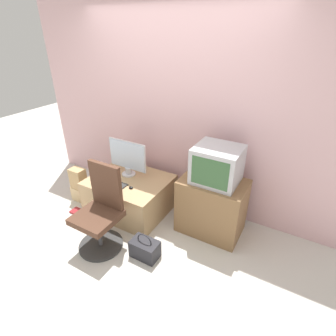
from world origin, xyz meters
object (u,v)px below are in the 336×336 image
Objects in this scene: book at (77,211)px; main_monitor at (128,158)px; crt_tv at (217,165)px; handbag at (145,249)px; office_chair at (101,214)px; cardboard_box_lower at (81,193)px; keyboard at (114,183)px; mouse at (131,188)px.

main_monitor is at bearing 46.61° from book.
handbag is (-0.47, -0.79, -0.80)m from crt_tv.
cardboard_box_lower is at bearing 150.75° from office_chair.
crt_tv is 0.51× the size of office_chair.
office_chair is (0.24, -0.51, -0.06)m from keyboard.
mouse is at bearing 20.12° from book.
book is at bearing -160.44° from crt_tv.
crt_tv is 1.22m from handbag.
handbag is (0.74, -0.72, -0.62)m from main_monitor.
office_chair is 3.19× the size of handbag.
main_monitor reaches higher than cardboard_box_lower.
mouse is (0.24, -0.27, -0.24)m from main_monitor.
handbag is at bearing 7.32° from office_chair.
keyboard is 1.61× the size of cardboard_box_lower.
main_monitor is at bearing 22.80° from cardboard_box_lower.
crt_tv is (0.96, 0.33, 0.42)m from mouse.
handbag reaches higher than book.
mouse is at bearing 137.75° from handbag.
mouse is 0.25× the size of cardboard_box_lower.
book is (0.17, -0.26, -0.09)m from cardboard_box_lower.
main_monitor is 0.97m from cardboard_box_lower.
book is (-1.72, -0.61, -0.90)m from crt_tv.
crt_tv is 2.03m from book.
mouse is 0.53m from office_chair.
main_monitor reaches higher than keyboard.
handbag is 1.27m from book.
book is (-0.75, -0.28, -0.48)m from mouse.
keyboard is 0.76m from cardboard_box_lower.
crt_tv is 1.40m from office_chair.
office_chair is 0.87m from book.
main_monitor is 1.04m from book.
mouse is 0.93m from book.
office_chair reaches higher than keyboard.
office_chair reaches higher than handbag.
mouse is 1.10m from crt_tv.
office_chair is 1.07m from cardboard_box_lower.
mouse is at bearing 2.25° from keyboard.
mouse is at bearing 86.79° from office_chair.
keyboard is at bearing 149.88° from handbag.
book is at bearing -56.01° from cardboard_box_lower.
cardboard_box_lower is at bearing -169.38° from crt_tv.
office_chair is at bearing -172.68° from handbag.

